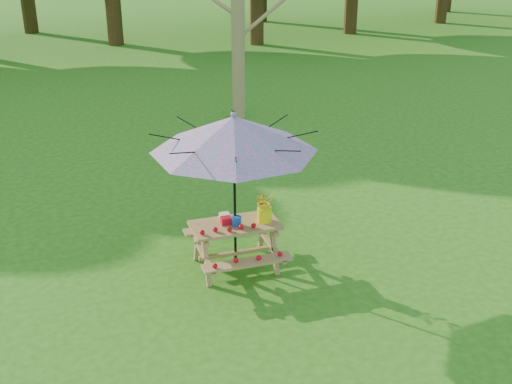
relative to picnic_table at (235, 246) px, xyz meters
name	(u,v)px	position (x,y,z in m)	size (l,w,h in m)	color
picnic_table	(235,246)	(0.00, 0.00, 0.00)	(1.20, 1.32, 0.67)	#9F8348
patio_umbrella	(234,134)	(0.00, 0.00, 1.62)	(2.70, 2.70, 2.25)	black
produce_bins	(230,220)	(-0.06, 0.04, 0.40)	(0.26, 0.40, 0.13)	red
tomatoes_row	(228,229)	(-0.15, -0.18, 0.38)	(0.77, 0.13, 0.07)	red
flower_bucket	(265,206)	(0.41, -0.04, 0.58)	(0.28, 0.24, 0.44)	#FCF00D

